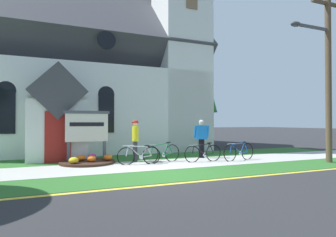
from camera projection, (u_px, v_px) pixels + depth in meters
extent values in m
plane|color=#2B2B2D|center=(134.00, 159.00, 12.36)|extent=(140.00, 140.00, 0.00)
cube|color=#B7B5AD|center=(123.00, 167.00, 10.13)|extent=(32.00, 2.45, 0.01)
cube|color=#2D6628|center=(140.00, 178.00, 8.11)|extent=(32.00, 1.93, 0.01)
cube|color=#2D6628|center=(111.00, 159.00, 12.38)|extent=(24.00, 2.42, 0.01)
cube|color=yellow|center=(152.00, 186.00, 7.08)|extent=(28.00, 0.16, 0.01)
cube|color=white|center=(93.00, 113.00, 18.48)|extent=(12.37, 10.68, 4.59)
cube|color=#424247|center=(93.00, 55.00, 18.54)|extent=(12.87, 10.87, 10.87)
cube|color=white|center=(181.00, 62.00, 16.71)|extent=(2.86, 2.86, 10.66)
cube|color=white|center=(58.00, 130.00, 11.94)|extent=(2.40, 1.60, 2.60)
cube|color=#424247|center=(58.00, 93.00, 11.96)|extent=(2.40, 1.80, 2.40)
cube|color=maroon|center=(58.00, 137.00, 11.18)|extent=(1.00, 0.06, 2.10)
cube|color=black|center=(6.00, 112.00, 11.87)|extent=(0.76, 0.06, 1.90)
cone|color=black|center=(6.00, 90.00, 11.88)|extent=(0.80, 0.06, 0.80)
cube|color=black|center=(106.00, 113.00, 13.51)|extent=(0.76, 0.06, 1.90)
cone|color=black|center=(106.00, 94.00, 13.52)|extent=(0.80, 0.06, 0.80)
cylinder|color=black|center=(107.00, 40.00, 13.56)|extent=(0.90, 0.06, 0.90)
cube|color=#474C56|center=(68.00, 153.00, 10.99)|extent=(0.12, 0.12, 0.86)
cube|color=#474C56|center=(104.00, 151.00, 11.54)|extent=(0.12, 0.12, 0.86)
cube|color=silver|center=(87.00, 128.00, 11.28)|extent=(1.70, 0.09, 1.15)
cube|color=#474C56|center=(87.00, 112.00, 11.29)|extent=(1.82, 0.13, 0.12)
cube|color=black|center=(87.00, 124.00, 11.24)|extent=(1.36, 0.02, 0.16)
cylinder|color=#382319|center=(88.00, 162.00, 10.95)|extent=(2.17, 2.17, 0.10)
ellipsoid|color=orange|center=(108.00, 157.00, 11.13)|extent=(0.36, 0.36, 0.24)
ellipsoid|color=#CC338C|center=(92.00, 157.00, 11.38)|extent=(0.36, 0.36, 0.24)
ellipsoid|color=orange|center=(81.00, 158.00, 10.98)|extent=(0.36, 0.36, 0.24)
ellipsoid|color=gold|center=(74.00, 160.00, 10.28)|extent=(0.36, 0.36, 0.24)
ellipsoid|color=orange|center=(92.00, 159.00, 10.72)|extent=(0.36, 0.36, 0.24)
torus|color=black|center=(247.00, 152.00, 12.15)|extent=(0.74, 0.17, 0.74)
torus|color=black|center=(230.00, 153.00, 11.57)|extent=(0.74, 0.17, 0.74)
cylinder|color=#194CA5|center=(236.00, 149.00, 11.77)|extent=(0.58, 0.14, 0.45)
cylinder|color=#194CA5|center=(238.00, 143.00, 11.83)|extent=(0.79, 0.18, 0.07)
cylinder|color=#194CA5|center=(243.00, 148.00, 11.98)|extent=(0.27, 0.08, 0.47)
cylinder|color=#194CA5|center=(244.00, 152.00, 12.03)|extent=(0.43, 0.11, 0.09)
cylinder|color=#194CA5|center=(246.00, 147.00, 12.10)|extent=(0.23, 0.08, 0.41)
cylinder|color=#194CA5|center=(231.00, 149.00, 11.59)|extent=(0.13, 0.06, 0.37)
ellipsoid|color=black|center=(244.00, 142.00, 12.05)|extent=(0.25, 0.12, 0.05)
cylinder|color=silver|center=(231.00, 144.00, 11.62)|extent=(0.44, 0.11, 0.03)
cylinder|color=silver|center=(241.00, 153.00, 11.91)|extent=(0.18, 0.05, 0.18)
torus|color=black|center=(213.00, 153.00, 11.65)|extent=(0.71, 0.05, 0.71)
torus|color=black|center=(192.00, 154.00, 11.28)|extent=(0.71, 0.05, 0.71)
cylinder|color=black|center=(200.00, 150.00, 11.41)|extent=(0.54, 0.04, 0.42)
cylinder|color=black|center=(202.00, 145.00, 11.45)|extent=(0.74, 0.05, 0.10)
cylinder|color=black|center=(207.00, 149.00, 11.54)|extent=(0.25, 0.04, 0.47)
cylinder|color=black|center=(209.00, 154.00, 11.57)|extent=(0.41, 0.04, 0.09)
cylinder|color=black|center=(211.00, 148.00, 11.62)|extent=(0.21, 0.04, 0.42)
cylinder|color=black|center=(193.00, 150.00, 11.30)|extent=(0.12, 0.04, 0.35)
ellipsoid|color=black|center=(210.00, 143.00, 11.59)|extent=(0.24, 0.08, 0.05)
cylinder|color=silver|center=(194.00, 145.00, 11.31)|extent=(0.44, 0.03, 0.03)
cylinder|color=silver|center=(205.00, 155.00, 11.50)|extent=(0.18, 0.02, 0.18)
torus|color=black|center=(172.00, 153.00, 11.57)|extent=(0.73, 0.20, 0.74)
torus|color=black|center=(151.00, 155.00, 10.96)|extent=(0.73, 0.20, 0.74)
cylinder|color=#19723F|center=(158.00, 150.00, 11.17)|extent=(0.56, 0.16, 0.44)
cylinder|color=#19723F|center=(161.00, 144.00, 11.24)|extent=(0.77, 0.21, 0.11)
cylinder|color=#19723F|center=(166.00, 149.00, 11.39)|extent=(0.27, 0.09, 0.50)
cylinder|color=#19723F|center=(168.00, 154.00, 11.44)|extent=(0.42, 0.13, 0.09)
cylinder|color=#19723F|center=(170.00, 148.00, 11.51)|extent=(0.23, 0.08, 0.44)
cylinder|color=#19723F|center=(152.00, 150.00, 10.99)|extent=(0.12, 0.06, 0.37)
ellipsoid|color=black|center=(168.00, 142.00, 11.46)|extent=(0.25, 0.13, 0.05)
cylinder|color=silver|center=(153.00, 145.00, 11.01)|extent=(0.44, 0.12, 0.03)
cylinder|color=silver|center=(164.00, 155.00, 11.32)|extent=(0.18, 0.06, 0.18)
torus|color=black|center=(151.00, 156.00, 10.81)|extent=(0.70, 0.14, 0.71)
torus|color=black|center=(126.00, 156.00, 10.57)|extent=(0.70, 0.14, 0.71)
cylinder|color=#B7B7BC|center=(135.00, 152.00, 10.65)|extent=(0.54, 0.11, 0.47)
cylinder|color=#B7B7BC|center=(138.00, 146.00, 10.68)|extent=(0.73, 0.14, 0.06)
cylinder|color=#B7B7BC|center=(144.00, 152.00, 10.74)|extent=(0.25, 0.07, 0.43)
cylinder|color=#B7B7BC|center=(146.00, 156.00, 10.76)|extent=(0.40, 0.09, 0.09)
cylinder|color=#B7B7BC|center=(149.00, 151.00, 10.79)|extent=(0.21, 0.07, 0.38)
cylinder|color=#B7B7BC|center=(127.00, 151.00, 10.58)|extent=(0.12, 0.05, 0.40)
ellipsoid|color=black|center=(147.00, 146.00, 10.77)|extent=(0.25, 0.11, 0.05)
cylinder|color=silver|center=(128.00, 146.00, 10.59)|extent=(0.44, 0.09, 0.03)
cylinder|color=silver|center=(141.00, 157.00, 10.71)|extent=(0.18, 0.05, 0.18)
cylinder|color=black|center=(203.00, 149.00, 12.70)|extent=(0.15, 0.15, 0.87)
cylinder|color=black|center=(200.00, 149.00, 12.68)|extent=(0.15, 0.15, 0.87)
cube|color=blue|center=(202.00, 132.00, 12.70)|extent=(0.52, 0.31, 0.64)
sphere|color=beige|center=(201.00, 123.00, 12.70)|extent=(0.23, 0.23, 0.23)
ellipsoid|color=silver|center=(201.00, 122.00, 12.71)|extent=(0.30, 0.33, 0.16)
cylinder|color=blue|center=(208.00, 132.00, 12.70)|extent=(0.09, 0.20, 0.58)
cylinder|color=blue|center=(195.00, 132.00, 12.69)|extent=(0.09, 0.19, 0.58)
cylinder|color=#2D2D33|center=(136.00, 152.00, 11.36)|extent=(0.15, 0.15, 0.86)
cylinder|color=#2D2D33|center=(135.00, 151.00, 11.58)|extent=(0.15, 0.15, 0.86)
cube|color=yellow|center=(135.00, 134.00, 11.48)|extent=(0.26, 0.50, 0.63)
sphere|color=beige|center=(135.00, 124.00, 11.49)|extent=(0.22, 0.22, 0.22)
ellipsoid|color=red|center=(135.00, 122.00, 11.49)|extent=(0.30, 0.26, 0.16)
cylinder|color=yellow|center=(135.00, 133.00, 11.19)|extent=(0.09, 0.15, 0.57)
cylinder|color=yellow|center=(135.00, 133.00, 11.77)|extent=(0.09, 0.21, 0.57)
cylinder|color=brown|center=(328.00, 67.00, 11.35)|extent=(0.24, 0.24, 7.89)
cube|color=brown|center=(328.00, 4.00, 11.39)|extent=(1.80, 0.12, 0.12)
cube|color=#4C4C51|center=(312.00, 27.00, 11.03)|extent=(1.80, 0.10, 0.10)
ellipsoid|color=#3F3F44|center=(296.00, 24.00, 10.69)|extent=(0.44, 0.28, 0.20)
cylinder|color=#3D2D1E|center=(193.00, 129.00, 18.84)|extent=(0.39, 0.39, 2.36)
cone|color=#23662D|center=(193.00, 66.00, 18.91)|extent=(3.26, 3.26, 6.33)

